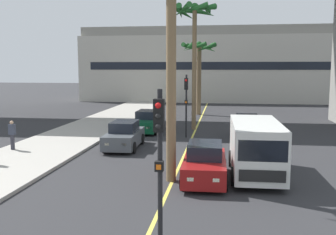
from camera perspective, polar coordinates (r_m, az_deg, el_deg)
The scene contains 14 objects.
sidewalk_left at distance 19.56m, azimuth -23.15°, elevation -6.85°, with size 4.80×80.00×0.15m, color #ADA89E.
lane_stripe_center at distance 24.69m, azimuth 3.29°, elevation -3.54°, with size 0.14×56.00×0.01m, color #DBCC4C.
pier_building_backdrop at distance 54.69m, azimuth 6.07°, elevation 7.66°, with size 35.06×8.04×10.03m.
car_queue_front at distance 26.09m, azimuth 11.54°, elevation -1.49°, with size 1.86×4.11×1.56m.
car_queue_second at distance 28.26m, azimuth -3.07°, elevation -0.67°, with size 1.84×4.10×1.56m.
car_queue_third at distance 16.28m, azimuth 5.42°, elevation -6.75°, with size 1.90×4.13×1.56m.
car_queue_fourth at distance 22.72m, azimuth -6.47°, elevation -2.70°, with size 1.92×4.14×1.56m.
delivery_van at distance 17.14m, azimuth 12.77°, elevation -4.24°, with size 2.23×5.28×2.36m.
traffic_light_median_near at distance 9.09m, azimuth -1.26°, elevation -5.19°, with size 0.24×0.37×4.20m.
traffic_light_median_far at distance 25.68m, azimuth 2.70°, elevation 2.99°, with size 0.24×0.37×4.20m.
palm_tree_near_median at distance 29.25m, azimuth 3.91°, elevation 13.59°, with size 3.32×3.35×9.34m.
palm_tree_mid_median at distance 38.41m, azimuth 4.61°, elevation 8.79°, with size 3.56×3.58×7.18m.
palm_tree_far_median at distance 15.75m, azimuth 0.55°, elevation 14.22°, with size 2.52×2.64×8.66m.
pedestrian_mid_block at distance 23.10m, azimuth -21.95°, elevation -2.34°, with size 0.34×0.22×1.62m.
Camera 1 is at (2.02, -0.15, 4.70)m, focal length 41.42 mm.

